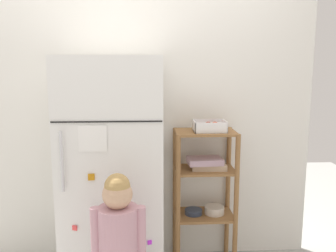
% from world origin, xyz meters
% --- Properties ---
extents(kitchen_wall_back, '(2.78, 0.03, 2.09)m').
position_xyz_m(kitchen_wall_back, '(0.00, 0.36, 1.05)').
color(kitchen_wall_back, silver).
rests_on(kitchen_wall_back, ground).
extents(refrigerator, '(0.67, 0.65, 1.59)m').
position_xyz_m(refrigerator, '(-0.14, 0.02, 0.80)').
color(refrigerator, white).
rests_on(refrigerator, ground).
extents(child_standing, '(0.31, 0.23, 0.95)m').
position_xyz_m(child_standing, '(-0.06, -0.53, 0.58)').
color(child_standing, brown).
rests_on(child_standing, ground).
extents(pantry_shelf_unit, '(0.46, 0.31, 1.05)m').
position_xyz_m(pantry_shelf_unit, '(0.53, 0.17, 0.66)').
color(pantry_shelf_unit, olive).
rests_on(pantry_shelf_unit, ground).
extents(fruit_bin, '(0.23, 0.18, 0.08)m').
position_xyz_m(fruit_bin, '(0.57, 0.15, 1.09)').
color(fruit_bin, white).
rests_on(fruit_bin, pantry_shelf_unit).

